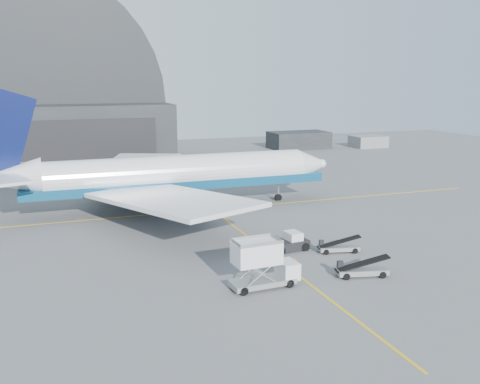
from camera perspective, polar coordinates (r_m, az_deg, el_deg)
name	(u,v)px	position (r m, az deg, el deg)	size (l,w,h in m)	color
ground	(274,257)	(51.39, 3.61, -6.89)	(200.00, 200.00, 0.00)	#565659
taxi_lines	(230,223)	(62.67, -1.03, -3.36)	(80.00, 42.12, 0.02)	gold
hangar	(31,117)	(109.68, -21.42, 7.50)	(50.00, 28.30, 28.00)	black
distant_bldg_a	(299,148)	(131.02, 6.26, 4.67)	(14.00, 8.00, 4.00)	black
distant_bldg_b	(368,147)	(136.01, 13.47, 4.68)	(8.00, 6.00, 2.80)	gray
airliner	(165,175)	(68.78, -7.95, 1.78)	(46.31, 44.90, 16.25)	white
catering_truck	(262,264)	(43.45, 2.35, -7.73)	(5.76, 2.43, 3.89)	gray
pushback_tug	(289,243)	(53.27, 5.22, -5.45)	(4.20, 2.75, 1.83)	black
belt_loader_a	(361,270)	(47.46, 12.82, -8.11)	(4.76, 2.44, 1.78)	gray
belt_loader_b	(338,247)	(53.32, 10.43, -5.81)	(4.32, 2.21, 1.61)	gray
traffic_cone	(295,260)	(49.86, 5.87, -7.21)	(0.40, 0.40, 0.57)	#DF4907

